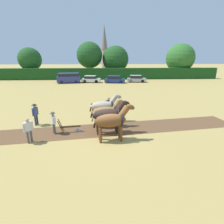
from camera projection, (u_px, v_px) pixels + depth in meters
name	position (u px, v px, depth m)	size (l,w,h in m)	color
ground_plane	(110.00, 137.00, 12.31)	(240.00, 240.00, 0.00)	#A88E4C
plowed_furrow_strip	(46.00, 134.00, 12.81)	(30.11, 2.63, 0.01)	brown
hedgerow	(104.00, 74.00, 43.01)	(56.38, 1.45, 2.70)	#194719
tree_far_left	(30.00, 59.00, 44.01)	(5.75, 5.75, 7.60)	#4C3823
tree_left	(89.00, 55.00, 45.55)	(6.69, 6.69, 9.09)	brown
tree_center_left	(116.00, 59.00, 46.46)	(6.93, 6.93, 8.16)	#423323
tree_center	(180.00, 58.00, 45.87)	(7.36, 7.36, 8.68)	#423323
church_spire	(104.00, 46.00, 75.78)	(2.84, 2.84, 18.46)	gray
draft_horse_lead_left	(112.00, 120.00, 11.45)	(2.84, 1.18, 2.54)	brown
draft_horse_lead_right	(109.00, 115.00, 12.60)	(2.90, 1.16, 2.49)	black
draft_horse_trail_left	(106.00, 112.00, 13.80)	(2.84, 1.12, 2.28)	brown
draft_horse_trail_right	(104.00, 106.00, 14.91)	(2.83, 1.11, 2.45)	#B2A38E
plow	(72.00, 128.00, 13.04)	(1.76, 0.55, 1.13)	#4C331E
farmer_at_plow	(53.00, 121.00, 12.59)	(0.42, 0.57, 1.66)	#4C4C4C
farmer_beside_team	(109.00, 105.00, 16.76)	(0.58, 0.43, 1.71)	#38332D
farmer_onlooker_left	(28.00, 129.00, 11.22)	(0.48, 0.53, 1.69)	#4C4C4C
farmer_onlooker_right	(35.00, 113.00, 14.15)	(0.45, 0.66, 1.79)	#28334C
parked_van	(69.00, 78.00, 37.10)	(5.03, 2.65, 2.08)	navy
parked_car_left	(91.00, 79.00, 37.80)	(4.16, 2.28, 1.46)	silver
parked_car_center_left	(115.00, 79.00, 37.30)	(4.49, 2.39, 1.52)	navy
parked_car_center	(136.00, 79.00, 38.35)	(4.16, 2.17, 1.50)	#A8A8B2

